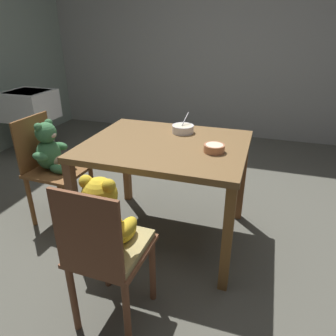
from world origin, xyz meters
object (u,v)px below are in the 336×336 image
at_px(dining_table, 166,155).
at_px(teddy_chair_near_left, 51,156).
at_px(teddy_chair_near_front, 105,233).
at_px(porridge_bowl_terracotta_near_right, 214,148).
at_px(porridge_bowl_white_far_center, 183,129).
at_px(sink_basin, 31,114).

height_order(dining_table, teddy_chair_near_left, teddy_chair_near_left).
height_order(teddy_chair_near_front, teddy_chair_near_left, teddy_chair_near_front).
xyz_separation_m(dining_table, porridge_bowl_terracotta_near_right, (0.34, -0.06, 0.12)).
bearing_deg(teddy_chair_near_front, porridge_bowl_terracotta_near_right, -24.79).
relative_size(teddy_chair_near_left, porridge_bowl_terracotta_near_right, 6.43).
bearing_deg(teddy_chair_near_front, porridge_bowl_white_far_center, -2.92).
bearing_deg(teddy_chair_near_left, porridge_bowl_terracotta_near_right, 2.00).
bearing_deg(teddy_chair_near_front, sink_basin, 48.53).
distance_m(porridge_bowl_white_far_center, sink_basin, 2.28).
bearing_deg(porridge_bowl_terracotta_near_right, sink_basin, 154.29).
xyz_separation_m(dining_table, sink_basin, (-2.05, 1.09, -0.16)).
relative_size(porridge_bowl_white_far_center, porridge_bowl_terracotta_near_right, 1.28).
bearing_deg(dining_table, porridge_bowl_terracotta_near_right, -10.41).
bearing_deg(teddy_chair_near_left, porridge_bowl_white_far_center, 19.50).
bearing_deg(porridge_bowl_terracotta_near_right, teddy_chair_near_left, 179.36).
height_order(dining_table, sink_basin, sink_basin).
relative_size(dining_table, teddy_chair_near_front, 1.23).
bearing_deg(dining_table, teddy_chair_near_left, -177.00).
xyz_separation_m(dining_table, porridge_bowl_white_far_center, (0.05, 0.25, 0.12)).
bearing_deg(dining_table, porridge_bowl_white_far_center, 78.15).
distance_m(teddy_chair_near_left, porridge_bowl_white_far_center, 1.04).
xyz_separation_m(porridge_bowl_white_far_center, sink_basin, (-2.10, 0.84, -0.28)).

